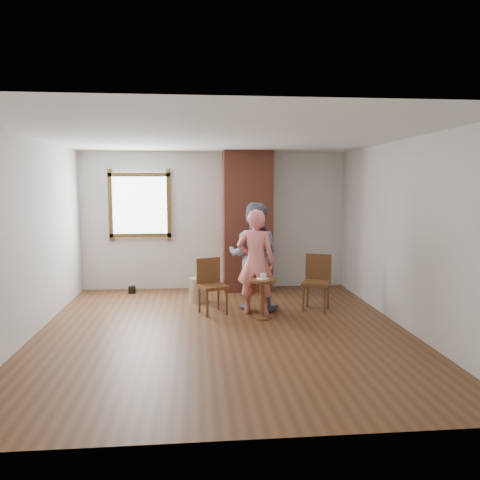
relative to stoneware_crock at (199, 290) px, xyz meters
name	(u,v)px	position (x,y,z in m)	size (l,w,h in m)	color
ground	(223,331)	(0.33, -1.66, -0.20)	(5.50, 5.50, 0.00)	brown
room_shell	(217,196)	(0.27, -1.06, 1.61)	(5.04, 5.52, 2.62)	silver
brick_chimney	(247,221)	(0.93, 0.84, 1.10)	(0.90, 0.50, 2.60)	#A44F3A
stoneware_crock	(199,290)	(0.00, 0.00, 0.00)	(0.32, 0.32, 0.41)	tan
dark_pot	(132,290)	(-1.21, 0.74, -0.14)	(0.13, 0.13, 0.13)	black
dining_chair_left	(211,282)	(0.19, -0.70, 0.27)	(0.51, 0.51, 0.85)	brown
dining_chair_right	(317,279)	(1.87, -0.67, 0.29)	(0.54, 0.54, 0.88)	brown
side_table	(262,292)	(0.94, -1.11, 0.20)	(0.40, 0.40, 0.60)	brown
cake_plate	(263,279)	(0.94, -1.11, 0.40)	(0.18, 0.18, 0.01)	white
cake_slice	(263,276)	(0.95, -1.11, 0.43)	(0.08, 0.07, 0.06)	white
man	(254,256)	(0.88, -0.54, 0.65)	(0.83, 0.64, 1.70)	#141B39
person_pink	(256,262)	(0.87, -0.85, 0.60)	(0.59, 0.39, 1.61)	#FA807D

